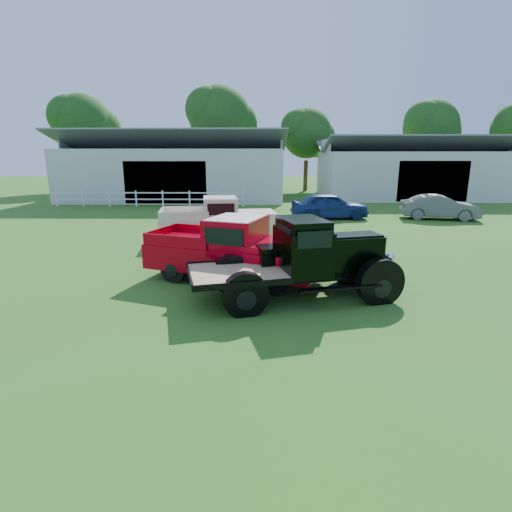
# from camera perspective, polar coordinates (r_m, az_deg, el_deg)

# --- Properties ---
(ground) EXTENTS (120.00, 120.00, 0.00)m
(ground) POSITION_cam_1_polar(r_m,az_deg,el_deg) (10.51, -1.18, -7.19)
(ground) COLOR #396126
(shed_left) EXTENTS (18.80, 10.20, 5.60)m
(shed_left) POSITION_cam_1_polar(r_m,az_deg,el_deg) (36.53, -11.12, 12.53)
(shed_left) COLOR silver
(shed_left) RESTS_ON ground
(shed_right) EXTENTS (16.80, 9.20, 5.20)m
(shed_right) POSITION_cam_1_polar(r_m,az_deg,el_deg) (39.24, 21.58, 11.64)
(shed_right) COLOR silver
(shed_right) RESTS_ON ground
(fence_rail) EXTENTS (14.20, 0.16, 1.20)m
(fence_rail) POSITION_cam_1_polar(r_m,az_deg,el_deg) (31.09, -14.97, 7.95)
(fence_rail) COLOR white
(fence_rail) RESTS_ON ground
(tree_a) EXTENTS (6.30, 6.30, 10.50)m
(tree_a) POSITION_cam_1_polar(r_m,az_deg,el_deg) (46.55, -23.30, 15.05)
(tree_a) COLOR black
(tree_a) RESTS_ON ground
(tree_b) EXTENTS (6.90, 6.90, 11.50)m
(tree_b) POSITION_cam_1_polar(r_m,az_deg,el_deg) (44.02, -5.14, 16.87)
(tree_b) COLOR black
(tree_b) RESTS_ON ground
(tree_c) EXTENTS (5.40, 5.40, 9.00)m
(tree_c) POSITION_cam_1_polar(r_m,az_deg,el_deg) (43.02, 7.21, 15.21)
(tree_c) COLOR black
(tree_c) RESTS_ON ground
(tree_d) EXTENTS (6.00, 6.00, 10.00)m
(tree_d) POSITION_cam_1_polar(r_m,az_deg,el_deg) (47.20, 23.53, 14.70)
(tree_d) COLOR black
(tree_d) RESTS_ON ground
(vintage_flatbed) EXTENTS (5.95, 3.52, 2.21)m
(vintage_flatbed) POSITION_cam_1_polar(r_m,az_deg,el_deg) (10.83, 6.05, -0.47)
(vintage_flatbed) COLOR black
(vintage_flatbed) RESTS_ON ground
(red_pickup) EXTENTS (5.92, 3.87, 2.02)m
(red_pickup) POSITION_cam_1_polar(r_m,az_deg,el_deg) (12.40, -3.24, 1.05)
(red_pickup) COLOR #AB0012
(red_pickup) RESTS_ON ground
(white_pickup) EXTENTS (5.54, 2.77, 1.95)m
(white_pickup) POSITION_cam_1_polar(r_m,az_deg,el_deg) (18.08, -5.43, 5.17)
(white_pickup) COLOR beige
(white_pickup) RESTS_ON ground
(misc_car_blue) EXTENTS (4.76, 2.20, 1.58)m
(misc_car_blue) POSITION_cam_1_polar(r_m,az_deg,el_deg) (24.79, 10.45, 7.09)
(misc_car_blue) COLOR navy
(misc_car_blue) RESTS_ON ground
(misc_car_grey) EXTENTS (4.61, 2.34, 1.45)m
(misc_car_grey) POSITION_cam_1_polar(r_m,az_deg,el_deg) (26.56, 24.75, 6.34)
(misc_car_grey) COLOR #545459
(misc_car_grey) RESTS_ON ground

